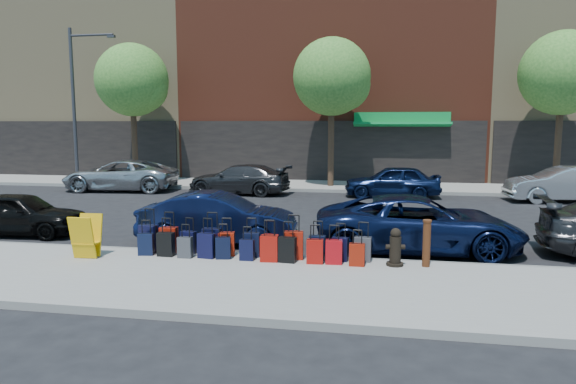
% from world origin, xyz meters
% --- Properties ---
extents(ground, '(120.00, 120.00, 0.00)m').
position_xyz_m(ground, '(0.00, 0.00, 0.00)').
color(ground, black).
rests_on(ground, ground).
extents(sidewalk_near, '(60.00, 4.00, 0.15)m').
position_xyz_m(sidewalk_near, '(0.00, -6.50, 0.07)').
color(sidewalk_near, gray).
rests_on(sidewalk_near, ground).
extents(sidewalk_far, '(60.00, 4.00, 0.15)m').
position_xyz_m(sidewalk_far, '(0.00, 10.00, 0.07)').
color(sidewalk_far, gray).
rests_on(sidewalk_far, ground).
extents(curb_near, '(60.00, 0.08, 0.15)m').
position_xyz_m(curb_near, '(0.00, -4.48, 0.07)').
color(curb_near, gray).
rests_on(curb_near, ground).
extents(curb_far, '(60.00, 0.08, 0.15)m').
position_xyz_m(curb_far, '(0.00, 7.98, 0.07)').
color(curb_far, gray).
rests_on(curb_far, ground).
extents(building_left, '(15.00, 12.12, 16.00)m').
position_xyz_m(building_left, '(-16.00, 17.98, 7.98)').
color(building_left, tan).
rests_on(building_left, ground).
extents(building_center, '(17.00, 12.85, 20.00)m').
position_xyz_m(building_center, '(0.00, 17.99, 9.98)').
color(building_center, maroon).
rests_on(building_center, ground).
extents(tree_left, '(3.80, 3.80, 7.27)m').
position_xyz_m(tree_left, '(-9.86, 9.50, 5.41)').
color(tree_left, black).
rests_on(tree_left, sidewalk_far).
extents(tree_center, '(3.80, 3.80, 7.27)m').
position_xyz_m(tree_center, '(0.64, 9.50, 5.41)').
color(tree_center, black).
rests_on(tree_center, sidewalk_far).
extents(tree_right, '(3.80, 3.80, 7.27)m').
position_xyz_m(tree_right, '(11.14, 9.50, 5.41)').
color(tree_right, black).
rests_on(tree_right, sidewalk_far).
extents(streetlight, '(2.59, 0.18, 8.00)m').
position_xyz_m(streetlight, '(-12.80, 8.80, 4.66)').
color(streetlight, '#333338').
rests_on(streetlight, sidewalk_far).
extents(suitcase_front_0, '(0.47, 0.31, 1.05)m').
position_xyz_m(suitcase_front_0, '(-2.54, -4.76, 0.48)').
color(suitcase_front_0, black).
rests_on(suitcase_front_0, sidewalk_near).
extents(suitcase_front_1, '(0.41, 0.22, 0.98)m').
position_xyz_m(suitcase_front_1, '(-2.03, -4.76, 0.46)').
color(suitcase_front_1, '#951809').
rests_on(suitcase_front_1, sidewalk_near).
extents(suitcase_front_2, '(0.39, 0.26, 0.86)m').
position_xyz_m(suitcase_front_2, '(-1.53, -4.76, 0.42)').
color(suitcase_front_2, black).
rests_on(suitcase_front_2, sidewalk_near).
extents(suitcase_front_3, '(0.42, 0.24, 1.01)m').
position_xyz_m(suitcase_front_3, '(-0.94, -4.79, 0.47)').
color(suitcase_front_3, black).
rests_on(suitcase_front_3, sidewalk_near).
extents(suitcase_front_4, '(0.40, 0.26, 0.89)m').
position_xyz_m(suitcase_front_4, '(-0.57, -4.81, 0.43)').
color(suitcase_front_4, '#AE1E0B').
rests_on(suitcase_front_4, sidewalk_near).
extents(suitcase_front_5, '(0.40, 0.26, 0.91)m').
position_xyz_m(suitcase_front_5, '(0.02, -4.80, 0.44)').
color(suitcase_front_5, black).
rests_on(suitcase_front_5, sidewalk_near).
extents(suitcase_front_6, '(0.39, 0.25, 0.86)m').
position_xyz_m(suitcase_front_6, '(0.46, -4.80, 0.42)').
color(suitcase_front_6, '#A8140A').
rests_on(suitcase_front_6, sidewalk_near).
extents(suitcase_front_7, '(0.45, 0.29, 1.02)m').
position_xyz_m(suitcase_front_7, '(1.02, -4.84, 0.47)').
color(suitcase_front_7, '#A5190A').
rests_on(suitcase_front_7, sidewalk_near).
extents(suitcase_front_8, '(0.38, 0.22, 0.88)m').
position_xyz_m(suitcase_front_8, '(1.55, -4.76, 0.43)').
color(suitcase_front_8, black).
rests_on(suitcase_front_8, sidewalk_near).
extents(suitcase_front_9, '(0.37, 0.23, 0.86)m').
position_xyz_m(suitcase_front_9, '(2.07, -4.81, 0.42)').
color(suitcase_front_9, black).
rests_on(suitcase_front_9, sidewalk_near).
extents(suitcase_front_10, '(0.39, 0.23, 0.89)m').
position_xyz_m(suitcase_front_10, '(2.58, -4.78, 0.43)').
color(suitcase_front_10, '#404045').
rests_on(suitcase_front_10, sidewalk_near).
extents(suitcase_back_0, '(0.38, 0.26, 0.83)m').
position_xyz_m(suitcase_back_0, '(-2.46, -5.08, 0.41)').
color(suitcase_back_0, black).
rests_on(suitcase_back_0, sidewalk_near).
extents(suitcase_back_1, '(0.38, 0.23, 0.90)m').
position_xyz_m(suitcase_back_1, '(-1.96, -5.09, 0.43)').
color(suitcase_back_1, black).
rests_on(suitcase_back_1, sidewalk_near).
extents(suitcase_back_2, '(0.33, 0.19, 0.78)m').
position_xyz_m(suitcase_back_2, '(-1.46, -5.16, 0.39)').
color(suitcase_back_2, '#393A3E').
rests_on(suitcase_back_2, sidewalk_near).
extents(suitcase_back_3, '(0.41, 0.27, 0.92)m').
position_xyz_m(suitcase_back_3, '(-0.97, -5.08, 0.44)').
color(suitcase_back_3, black).
rests_on(suitcase_back_3, sidewalk_near).
extents(suitcase_back_4, '(0.37, 0.26, 0.80)m').
position_xyz_m(suitcase_back_4, '(-0.57, -5.09, 0.40)').
color(suitcase_back_4, black).
rests_on(suitcase_back_4, sidewalk_near).
extents(suitcase_back_5, '(0.32, 0.19, 0.76)m').
position_xyz_m(suitcase_back_5, '(-0.01, -5.12, 0.39)').
color(suitcase_back_5, black).
rests_on(suitcase_back_5, sidewalk_near).
extents(suitcase_back_6, '(0.41, 0.26, 0.94)m').
position_xyz_m(suitcase_back_6, '(0.51, -5.13, 0.44)').
color(suitcase_back_6, '#9D110A').
rests_on(suitcase_back_6, sidewalk_near).
extents(suitcase_back_7, '(0.40, 0.26, 0.91)m').
position_xyz_m(suitcase_back_7, '(0.93, -5.13, 0.43)').
color(suitcase_back_7, black).
rests_on(suitcase_back_7, sidewalk_near).
extents(suitcase_back_8, '(0.37, 0.23, 0.87)m').
position_xyz_m(suitcase_back_8, '(1.54, -5.12, 0.42)').
color(suitcase_back_8, '#9E0F0A').
rests_on(suitcase_back_8, sidewalk_near).
extents(suitcase_back_9, '(0.37, 0.23, 0.86)m').
position_xyz_m(suitcase_back_9, '(1.96, -5.08, 0.42)').
color(suitcase_back_9, '#AA0B11').
rests_on(suitcase_back_9, sidewalk_near).
extents(suitcase_back_10, '(0.33, 0.20, 0.79)m').
position_xyz_m(suitcase_back_10, '(2.46, -5.15, 0.40)').
color(suitcase_back_10, maroon).
rests_on(suitcase_back_10, sidewalk_near).
extents(fire_hydrant, '(0.42, 0.37, 0.83)m').
position_xyz_m(fire_hydrant, '(3.28, -4.98, 0.53)').
color(fire_hydrant, black).
rests_on(fire_hydrant, sidewalk_near).
extents(bollard, '(0.19, 0.19, 1.02)m').
position_xyz_m(bollard, '(3.94, -4.94, 0.68)').
color(bollard, '#38190C').
rests_on(bollard, sidewalk_near).
extents(display_rack, '(0.57, 0.63, 0.99)m').
position_xyz_m(display_rack, '(-3.70, -5.54, 0.64)').
color(display_rack, '#E6AC0C').
rests_on(display_rack, sidewalk_near).
extents(car_near_0, '(3.82, 1.77, 1.27)m').
position_xyz_m(car_near_0, '(-7.36, -3.03, 0.63)').
color(car_near_0, black).
rests_on(car_near_0, ground).
extents(car_near_1, '(4.27, 1.75, 1.38)m').
position_xyz_m(car_near_1, '(-1.34, -3.05, 0.69)').
color(car_near_1, '#0C1537').
rests_on(car_near_1, ground).
extents(car_near_2, '(5.25, 2.63, 1.43)m').
position_xyz_m(car_near_2, '(3.91, -2.98, 0.71)').
color(car_near_2, '#0D1639').
rests_on(car_near_2, ground).
extents(car_far_0, '(5.62, 2.95, 1.51)m').
position_xyz_m(car_far_0, '(-9.49, 6.88, 0.75)').
color(car_far_0, '#B6B9BE').
rests_on(car_far_0, ground).
extents(car_far_1, '(4.89, 2.33, 1.37)m').
position_xyz_m(car_far_1, '(-3.50, 6.74, 0.69)').
color(car_far_1, '#2F2F31').
rests_on(car_far_1, ground).
extents(car_far_2, '(4.19, 1.75, 1.42)m').
position_xyz_m(car_far_2, '(3.48, 6.89, 0.71)').
color(car_far_2, '#0C1737').
rests_on(car_far_2, ground).
extents(car_far_3, '(4.65, 1.94, 1.50)m').
position_xyz_m(car_far_3, '(10.42, 6.62, 0.75)').
color(car_far_3, silver).
rests_on(car_far_3, ground).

